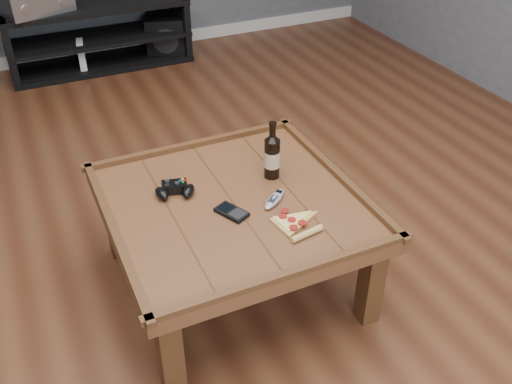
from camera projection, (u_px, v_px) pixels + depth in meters
name	position (u px, v px, depth m)	size (l,w,h in m)	color
ground	(235.00, 282.00, 2.57)	(6.00, 6.00, 0.00)	#452213
baseboard	(96.00, 50.00, 4.77)	(5.00, 0.02, 0.10)	silver
coffee_table	(233.00, 213.00, 2.35)	(1.03, 1.03, 0.48)	#503116
media_console	(99.00, 36.00, 4.48)	(1.40, 0.45, 0.50)	black
beer_bottle	(272.00, 155.00, 2.41)	(0.07, 0.07, 0.26)	black
game_controller	(175.00, 190.00, 2.34)	(0.18, 0.14, 0.05)	black
pizza_slice	(294.00, 224.00, 2.18)	(0.19, 0.27, 0.03)	#DEAA61
smartphone	(232.00, 212.00, 2.24)	(0.12, 0.15, 0.02)	black
remote_control	(274.00, 199.00, 2.31)	(0.15, 0.14, 0.02)	gray
av_receiver	(33.00, 0.00, 4.14)	(0.57, 0.51, 0.16)	black
subwoofer	(167.00, 35.00, 4.75)	(0.42, 0.42, 0.32)	black
game_console	(82.00, 58.00, 4.45)	(0.14, 0.21, 0.25)	slate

